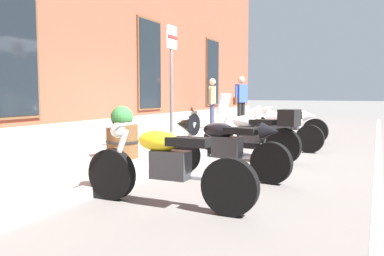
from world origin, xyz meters
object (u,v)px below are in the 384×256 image
motorcycle_silver_touring (254,133)px  parking_sign (171,70)px  motorcycle_white_sport (276,126)px  pedestrian_tan_coat (212,100)px  motorcycle_yellow_naked (165,166)px  motorcycle_grey_naked (287,124)px  barrel_planter (122,136)px  pedestrian_blue_top (241,99)px  motorcycle_black_sport (219,143)px

motorcycle_silver_touring → parking_sign: (-0.42, 1.57, 1.21)m
motorcycle_white_sport → parking_sign: parking_sign is taller
pedestrian_tan_coat → motorcycle_yellow_naked: bearing=-161.2°
motorcycle_grey_naked → barrel_planter: size_ratio=2.21×
pedestrian_blue_top → barrel_planter: size_ratio=1.85×
motorcycle_yellow_naked → barrel_planter: barrel_planter is taller
pedestrian_tan_coat → pedestrian_blue_top: bearing=-53.5°
pedestrian_blue_top → barrel_planter: (-6.97, -0.07, -0.58)m
motorcycle_yellow_naked → motorcycle_grey_naked: size_ratio=1.04×
motorcycle_grey_naked → barrel_planter: bearing=157.4°
motorcycle_yellow_naked → pedestrian_tan_coat: size_ratio=1.30×
parking_sign → barrel_planter: parking_sign is taller
motorcycle_yellow_naked → barrel_planter: (1.95, 1.97, 0.07)m
motorcycle_yellow_naked → pedestrian_blue_top: pedestrian_blue_top is taller
motorcycle_grey_naked → pedestrian_tan_coat: (1.66, 2.83, 0.59)m
parking_sign → motorcycle_yellow_naked: bearing=-153.2°
motorcycle_black_sport → pedestrian_tan_coat: pedestrian_tan_coat is taller
motorcycle_yellow_naked → motorcycle_white_sport: size_ratio=1.07×
pedestrian_blue_top → motorcycle_white_sport: bearing=-151.6°
motorcycle_silver_touring → parking_sign: bearing=105.0°
motorcycle_yellow_naked → pedestrian_tan_coat: pedestrian_tan_coat is taller
barrel_planter → motorcycle_grey_naked: bearing=-22.6°
parking_sign → barrel_planter: (-1.08, 0.43, -1.21)m
motorcycle_silver_touring → motorcycle_grey_naked: motorcycle_silver_touring is taller
pedestrian_tan_coat → motorcycle_black_sport: bearing=-156.8°
motorcycle_black_sport → motorcycle_silver_touring: 1.69m
motorcycle_black_sport → motorcycle_grey_naked: motorcycle_black_sport is taller
motorcycle_black_sport → motorcycle_grey_naked: size_ratio=1.02×
motorcycle_white_sport → barrel_planter: bearing=146.6°
motorcycle_black_sport → pedestrian_tan_coat: size_ratio=1.28×
motorcycle_silver_touring → parking_sign: 2.03m
pedestrian_tan_coat → parking_sign: parking_sign is taller
motorcycle_black_sport → parking_sign: bearing=49.9°
motorcycle_yellow_naked → motorcycle_white_sport: 5.04m
pedestrian_tan_coat → motorcycle_grey_naked: bearing=-120.3°
motorcycle_yellow_naked → parking_sign: bearing=26.8°
motorcycle_silver_touring → motorcycle_white_sport: size_ratio=1.02×
pedestrian_tan_coat → parking_sign: (-5.29, -1.30, 0.68)m
motorcycle_silver_touring → pedestrian_tan_coat: bearing=30.5°
motorcycle_yellow_naked → pedestrian_blue_top: (8.92, 2.03, 0.64)m
motorcycle_silver_touring → motorcycle_grey_naked: 3.22m
motorcycle_yellow_naked → parking_sign: parking_sign is taller
motorcycle_silver_touring → pedestrian_tan_coat: pedestrian_tan_coat is taller
motorcycle_black_sport → pedestrian_tan_coat: bearing=23.2°
motorcycle_yellow_naked → motorcycle_silver_touring: motorcycle_silver_touring is taller
motorcycle_silver_touring → pedestrian_blue_top: size_ratio=1.18×
motorcycle_yellow_naked → motorcycle_black_sport: motorcycle_black_sport is taller
motorcycle_black_sport → motorcycle_white_sport: size_ratio=1.06×
motorcycle_white_sport → parking_sign: 2.83m
motorcycle_silver_touring → motorcycle_grey_naked: (3.22, 0.04, -0.06)m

